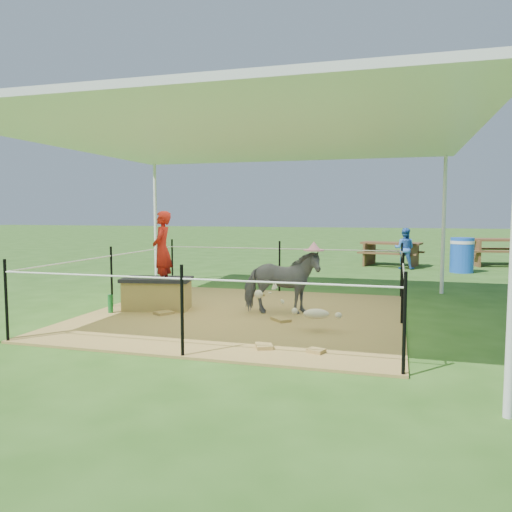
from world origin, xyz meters
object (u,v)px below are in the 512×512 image
(foal, at_px, (316,312))
(picnic_table_near, at_px, (391,254))
(distant_person, at_px, (404,249))
(straw_bale, at_px, (157,295))
(green_bottle, at_px, (110,304))
(pony, at_px, (281,282))
(woman, at_px, (162,243))
(trash_barrel, at_px, (462,255))
(picnic_table_far, at_px, (498,252))

(foal, height_order, picnic_table_near, picnic_table_near)
(distant_person, bearing_deg, straw_bale, 70.57)
(green_bottle, height_order, pony, pony)
(woman, height_order, picnic_table_near, woman)
(woman, xyz_separation_m, foal, (2.53, -0.75, -0.79))
(picnic_table_near, bearing_deg, foal, -82.01)
(picnic_table_near, xyz_separation_m, distant_person, (0.35, -0.75, 0.22))
(trash_barrel, relative_size, picnic_table_far, 0.48)
(trash_barrel, bearing_deg, foal, -109.03)
(green_bottle, bearing_deg, pony, 13.85)
(green_bottle, bearing_deg, trash_barrel, 51.26)
(woman, distance_m, green_bottle, 1.20)
(straw_bale, height_order, picnic_table_far, picnic_table_far)
(distant_person, bearing_deg, pony, 83.84)
(picnic_table_near, xyz_separation_m, picnic_table_far, (3.01, 1.01, 0.05))
(green_bottle, xyz_separation_m, picnic_table_near, (3.99, 8.32, 0.18))
(foal, relative_size, picnic_table_near, 0.55)
(trash_barrel, relative_size, distant_person, 0.80)
(pony, distance_m, picnic_table_near, 7.84)
(pony, bearing_deg, foal, -156.21)
(pony, bearing_deg, picnic_table_far, -39.44)
(trash_barrel, distance_m, distant_person, 1.47)
(foal, xyz_separation_m, distant_person, (1.17, 7.88, 0.28))
(distant_person, bearing_deg, picnic_table_far, -137.83)
(woman, distance_m, trash_barrel, 8.47)
(picnic_table_far, distance_m, distant_person, 3.19)
(trash_barrel, bearing_deg, woman, -127.22)
(distant_person, bearing_deg, woman, 71.20)
(woman, height_order, green_bottle, woman)
(pony, relative_size, trash_barrel, 1.26)
(straw_bale, relative_size, green_bottle, 3.60)
(woman, xyz_separation_m, picnic_table_near, (3.34, 7.87, -0.72))
(green_bottle, distance_m, picnic_table_near, 9.23)
(pony, bearing_deg, green_bottle, 91.69)
(picnic_table_far, relative_size, distant_person, 1.67)
(straw_bale, xyz_separation_m, green_bottle, (-0.55, -0.45, -0.08))
(straw_bale, bearing_deg, woman, 0.00)
(straw_bale, distance_m, foal, 2.74)
(picnic_table_near, bearing_deg, pony, -87.52)
(straw_bale, distance_m, picnic_table_near, 8.59)
(picnic_table_far, bearing_deg, straw_bale, -136.21)
(straw_bale, relative_size, picnic_table_far, 0.53)
(picnic_table_far, xyz_separation_m, distant_person, (-2.66, -1.76, 0.17))
(foal, bearing_deg, straw_bale, 154.33)
(picnic_table_far, bearing_deg, distant_person, -156.68)
(straw_bale, xyz_separation_m, foal, (2.63, -0.75, 0.03))
(distant_person, bearing_deg, trash_barrel, 173.13)
(foal, distance_m, distant_person, 7.97)
(foal, height_order, picnic_table_far, picnic_table_far)
(woman, bearing_deg, picnic_table_far, 133.35)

